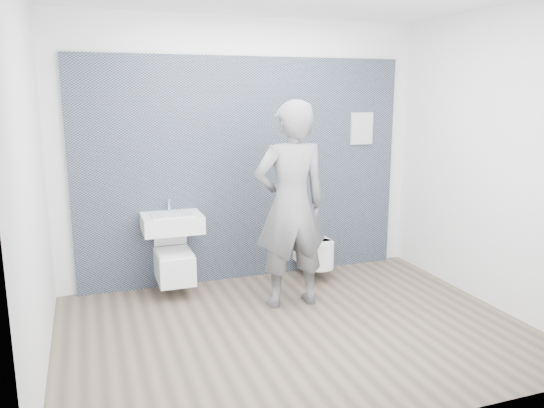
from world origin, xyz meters
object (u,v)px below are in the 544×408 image
object	(u,v)px
toilet_rounded	(315,252)
visitor	(291,205)
washbasin	(172,223)
toilet_square	(174,264)

from	to	relation	value
toilet_rounded	visitor	world-z (taller)	visitor
visitor	washbasin	bearing A→B (deg)	-32.61
toilet_rounded	washbasin	bearing A→B (deg)	178.07
washbasin	toilet_rounded	bearing A→B (deg)	-1.93
visitor	toilet_rounded	bearing A→B (deg)	-130.91
toilet_square	visitor	world-z (taller)	visitor
toilet_square	visitor	size ratio (longest dim) A/B	0.35
washbasin	toilet_square	distance (m)	0.43
toilet_square	visitor	xyz separation A→B (m)	(1.02, -0.64, 0.66)
washbasin	toilet_square	bearing A→B (deg)	-90.00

